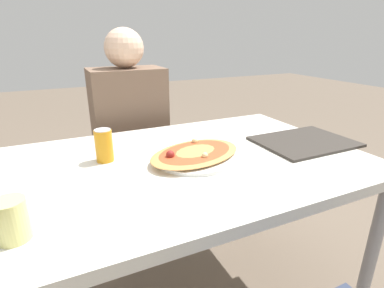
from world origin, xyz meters
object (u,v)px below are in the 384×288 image
chair_far_seated (129,156)px  pizza_main (195,154)px  dining_table (189,175)px  soda_can (104,145)px  person_seated (130,123)px  drink_glass (11,220)px

chair_far_seated → pizza_main: bearing=96.3°
dining_table → soda_can: soda_can is taller
chair_far_seated → person_seated: 0.27m
pizza_main → soda_can: (-0.32, 0.13, 0.04)m
drink_glass → pizza_main: bearing=23.4°
soda_can → person_seated: bearing=67.1°
pizza_main → drink_glass: drink_glass is taller
dining_table → pizza_main: (0.02, -0.01, 0.09)m
person_seated → soda_can: 0.61m
person_seated → pizza_main: size_ratio=2.83×
chair_far_seated → soda_can: soda_can is taller
chair_far_seated → person_seated: person_seated is taller
dining_table → chair_far_seated: bearing=94.8°
dining_table → pizza_main: pizza_main is taller
dining_table → chair_far_seated: chair_far_seated is taller
chair_far_seated → drink_glass: 1.21m
dining_table → soda_can: 0.35m
person_seated → drink_glass: size_ratio=12.31×
soda_can → drink_glass: size_ratio=1.22×
chair_far_seated → soda_can: 0.78m
person_seated → pizza_main: bearing=97.3°
person_seated → soda_can: (-0.23, -0.55, 0.08)m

